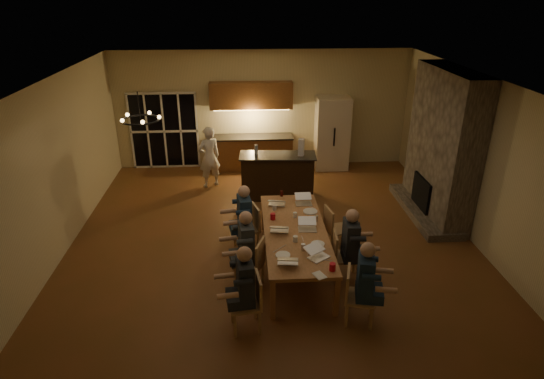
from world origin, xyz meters
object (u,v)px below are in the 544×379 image
Objects in this scene: laptop_a at (288,256)px; chair_right_mid at (346,256)px; person_right_mid at (350,246)px; refrigerator at (332,133)px; standing_person at (209,157)px; laptop_e at (277,199)px; can_cola at (282,193)px; bar_blender at (301,147)px; laptop_d at (307,224)px; mug_mid at (295,215)px; chair_left_far at (246,228)px; chandelier at (141,120)px; mug_back at (274,208)px; can_silver at (303,247)px; person_left_near at (245,288)px; person_left_far at (245,220)px; redcup_mid at (273,216)px; dining_table at (295,248)px; plate_left at (283,255)px; chair_left_near at (245,303)px; chair_right_near at (360,297)px; laptop_c at (280,225)px; person_left_mid at (247,249)px; person_right_near at (365,284)px; bar_island at (277,176)px; plate_near at (318,244)px; plate_far at (310,211)px; chair_right_far at (338,229)px; laptop_b at (319,252)px; mug_front at (295,239)px; can_right at (316,218)px; redcup_near at (332,267)px; bar_bottle at (256,150)px.

chair_right_mid is at bearing -144.81° from laptop_a.
person_right_mid is (0.03, -0.08, 0.24)m from chair_right_mid.
refrigerator reaches higher than chair_right_mid.
standing_person is 3.12m from laptop_e.
can_cola is 0.30× the size of bar_blender.
mug_mid is (-0.17, 0.49, -0.06)m from laptop_d.
chair_left_far is 2.87m from chandelier.
mug_back is 1.54m from can_silver.
bar_blender is (-1.10, -1.95, 0.28)m from refrigerator.
person_left_far is at bearing 172.12° from person_left_near.
redcup_mid is at bearing 91.14° from laptop_e.
refrigerator is 5.17m from dining_table.
chair_right_mid is 1.23m from plate_left.
chair_left_near is 0.64× the size of person_left_far.
person_right_mid is at bearing 12.10° from chair_right_near.
laptop_e is 0.40m from can_cola.
refrigerator is at bearing 8.85° from chair_right_near.
chair_right_mid is 2.78× the size of laptop_c.
person_left_mid is at bearing -21.36° from chandelier.
chair_right_near is 2.78× the size of laptop_e.
bar_island is at bearing 22.80° from person_right_near.
laptop_c is at bearing -124.19° from mug_mid.
plate_near is at bearing 79.61° from person_left_mid.
mug_mid is at bearing 90.24° from can_silver.
plate_far is at bearing 86.78° from person_left_far.
chandelier is at bearing -169.63° from plate_far.
standing_person is 4.88× the size of laptop_d.
chair_right_far is 4.20m from standing_person.
chandelier is at bearing -145.64° from chair_left_near.
chair_left_far is 8.90× the size of mug_back.
bar_blender reaches higher than mug_back.
person_right_mid is at bearing -1.14° from laptop_b.
chair_right_mid reaches higher than dining_table.
laptop_e is at bearing 97.94° from mug_front.
redcup_mid is at bearing 110.83° from can_silver.
laptop_b reaches higher than can_right.
redcup_near is 1.97m from plate_far.
person_left_near reaches higher than dining_table.
bar_bottle is at bearing 23.76° from person_right_mid.
chandelier is 2.72× the size of plate_near.
bar_island reaches higher than redcup_near.
chair_right_near is 2.78× the size of laptop_b.
bar_blender is at bearing 155.48° from chair_left_near.
standing_person is (-2.56, 5.35, 0.34)m from chair_right_near.
plate_near reaches higher than dining_table.
laptop_e is 0.80× the size of bar_blender.
laptop_a is 0.71m from redcup_near.
laptop_c is (0.59, -0.66, 0.42)m from chair_left_far.
laptop_e is (-1.08, 1.49, 0.42)m from chair_right_mid.
bar_blender is at bearing 89.26° from laptop_d.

